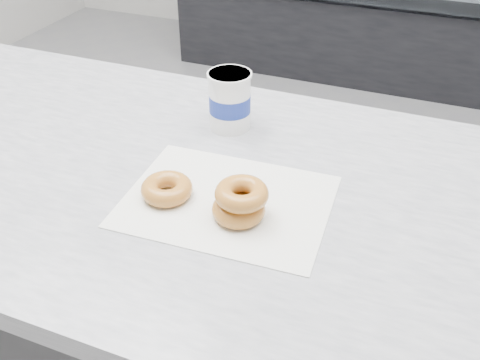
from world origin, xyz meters
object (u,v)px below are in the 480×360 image
at_px(donut_single, 167,189).
at_px(coffee_cup, 230,100).
at_px(counter, 176,327).
at_px(donut_stack, 240,202).

bearing_deg(donut_single, coffee_cup, 88.42).
bearing_deg(counter, donut_stack, -22.74).
relative_size(donut_single, coffee_cup, 0.74).
distance_m(counter, donut_stack, 0.52).
relative_size(donut_single, donut_stack, 0.90).
xyz_separation_m(donut_single, donut_stack, (0.13, -0.01, 0.01)).
bearing_deg(coffee_cup, donut_stack, -79.83).
bearing_deg(counter, donut_single, -53.00).
distance_m(donut_single, donut_stack, 0.14).
relative_size(counter, coffee_cup, 25.76).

